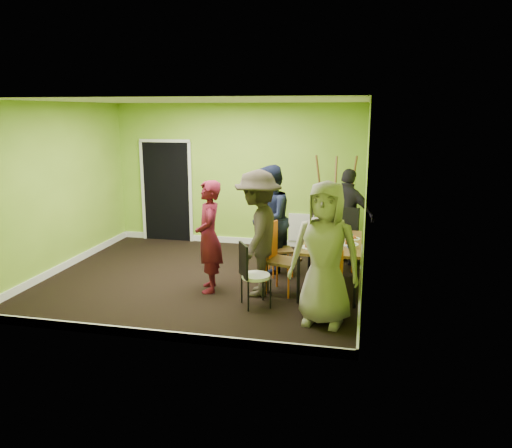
{
  "coord_description": "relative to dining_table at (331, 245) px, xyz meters",
  "views": [
    {
      "loc": [
        2.47,
        -7.33,
        2.66
      ],
      "look_at": [
        0.87,
        0.0,
        0.94
      ],
      "focal_mm": 35.0,
      "sensor_mm": 36.0,
      "label": 1
    }
  ],
  "objects": [
    {
      "name": "glass_mid",
      "position": [
        -0.21,
        0.19,
        0.1
      ],
      "size": [
        0.07,
        0.07,
        0.09
      ],
      "primitive_type": "cylinder",
      "color": "black",
      "rests_on": "dining_table"
    },
    {
      "name": "orange_bottle",
      "position": [
        -0.15,
        0.19,
        0.1
      ],
      "size": [
        0.03,
        0.03,
        0.08
      ],
      "primitive_type": "cylinder",
      "color": "orange",
      "rests_on": "dining_table"
    },
    {
      "name": "plate_far_front",
      "position": [
        0.06,
        -0.56,
        0.06
      ],
      "size": [
        0.23,
        0.23,
        0.01
      ],
      "primitive_type": "cylinder",
      "color": "white",
      "rests_on": "dining_table"
    },
    {
      "name": "glass_front",
      "position": [
        0.04,
        -0.52,
        0.1
      ],
      "size": [
        0.06,
        0.06,
        0.09
      ],
      "primitive_type": "cylinder",
      "color": "black",
      "rests_on": "dining_table"
    },
    {
      "name": "chair_left_near",
      "position": [
        -0.76,
        -0.29,
        -0.11
      ],
      "size": [
        0.54,
        0.54,
        1.05
      ],
      "rotation": [
        0.0,
        0.0,
        -1.86
      ],
      "color": "orange",
      "rests_on": "ground"
    },
    {
      "name": "plate_wall_front",
      "position": [
        0.28,
        -0.15,
        0.06
      ],
      "size": [
        0.26,
        0.26,
        0.01
      ],
      "primitive_type": "cylinder",
      "color": "white",
      "rests_on": "dining_table"
    },
    {
      "name": "person_back_end",
      "position": [
        0.2,
        1.4,
        0.14
      ],
      "size": [
        1.07,
        0.78,
        1.68
      ],
      "primitive_type": "imported",
      "rotation": [
        0.0,
        0.0,
        2.71
      ],
      "color": "black",
      "rests_on": "ground"
    },
    {
      "name": "plate_near_left",
      "position": [
        -0.26,
        0.45,
        0.06
      ],
      "size": [
        0.22,
        0.22,
        0.01
      ],
      "primitive_type": "cylinder",
      "color": "white",
      "rests_on": "dining_table"
    },
    {
      "name": "person_left_far",
      "position": [
        -1.06,
        0.63,
        0.2
      ],
      "size": [
        0.77,
        0.94,
        1.8
      ],
      "primitive_type": "imported",
      "rotation": [
        0.0,
        0.0,
        -1.68
      ],
      "color": "black",
      "rests_on": "ground"
    },
    {
      "name": "person_standing",
      "position": [
        -1.76,
        -0.45,
        0.14
      ],
      "size": [
        0.57,
        0.7,
        1.67
      ],
      "primitive_type": "imported",
      "rotation": [
        0.0,
        0.0,
        -1.25
      ],
      "color": "#560E1E",
      "rests_on": "ground"
    },
    {
      "name": "dining_table",
      "position": [
        0.0,
        0.0,
        0.0
      ],
      "size": [
        0.9,
        1.5,
        0.75
      ],
      "color": "black",
      "rests_on": "ground"
    },
    {
      "name": "chair_bentwood",
      "position": [
        -1.01,
        -0.94,
        -0.19
      ],
      "size": [
        0.48,
        0.48,
        0.91
      ],
      "rotation": [
        0.0,
        0.0,
        -1.04
      ],
      "color": "black",
      "rests_on": "ground"
    },
    {
      "name": "plate_near_right",
      "position": [
        -0.26,
        -0.44,
        0.06
      ],
      "size": [
        0.27,
        0.27,
        0.01
      ],
      "primitive_type": "cylinder",
      "color": "white",
      "rests_on": "dining_table"
    },
    {
      "name": "chair_left_far",
      "position": [
        -0.91,
        0.47,
        -0.18
      ],
      "size": [
        0.49,
        0.49,
        0.91
      ],
      "rotation": [
        0.0,
        0.0,
        -1.18
      ],
      "color": "orange",
      "rests_on": "ground"
    },
    {
      "name": "person_left_near",
      "position": [
        -1.02,
        -0.45,
        0.23
      ],
      "size": [
        0.7,
        1.2,
        1.84
      ],
      "primitive_type": "imported",
      "rotation": [
        0.0,
        0.0,
        -1.59
      ],
      "color": "#2C261D",
      "rests_on": "ground"
    },
    {
      "name": "room_walls",
      "position": [
        -2.05,
        0.09,
        0.29
      ],
      "size": [
        5.04,
        4.54,
        2.82
      ],
      "color": "#7DAD2C",
      "rests_on": "ground"
    },
    {
      "name": "easel",
      "position": [
        -0.06,
        1.8,
        0.24
      ],
      "size": [
        0.76,
        0.71,
        1.89
      ],
      "color": "brown",
      "rests_on": "ground"
    },
    {
      "name": "person_front_end",
      "position": [
        0.01,
        -1.27,
        0.22
      ],
      "size": [
        0.97,
        0.71,
        1.83
      ],
      "primitive_type": "imported",
      "rotation": [
        0.0,
        0.0,
        -0.15
      ],
      "color": "gray",
      "rests_on": "ground"
    },
    {
      "name": "plate_far_back",
      "position": [
        -0.01,
        0.5,
        0.06
      ],
      "size": [
        0.24,
        0.24,
        0.01
      ],
      "primitive_type": "cylinder",
      "color": "white",
      "rests_on": "dining_table"
    },
    {
      "name": "thermos",
      "position": [
        -0.02,
        0.09,
        0.17
      ],
      "size": [
        0.07,
        0.07,
        0.23
      ],
      "primitive_type": "cylinder",
      "color": "white",
      "rests_on": "dining_table"
    },
    {
      "name": "cup_b",
      "position": [
        0.09,
        -0.02,
        0.1
      ],
      "size": [
        0.1,
        0.1,
        0.1
      ],
      "primitive_type": "imported",
      "color": "white",
      "rests_on": "dining_table"
    },
    {
      "name": "cup_a",
      "position": [
        -0.15,
        -0.24,
        0.11
      ],
      "size": [
        0.14,
        0.14,
        0.11
      ],
      "primitive_type": "imported",
      "color": "white",
      "rests_on": "dining_table"
    },
    {
      "name": "glass_back",
      "position": [
        0.09,
        0.46,
        0.1
      ],
      "size": [
        0.06,
        0.06,
        0.1
      ],
      "primitive_type": "cylinder",
      "color": "black",
      "rests_on": "dining_table"
    },
    {
      "name": "plate_wall_back",
      "position": [
        0.3,
        0.19,
        0.06
      ],
      "size": [
        0.25,
        0.25,
        0.01
      ],
      "primitive_type": "cylinder",
      "color": "white",
      "rests_on": "dining_table"
    },
    {
      "name": "ground",
      "position": [
        -2.03,
        0.05,
        -0.7
      ],
      "size": [
        5.0,
        5.0,
        0.0
      ],
      "primitive_type": "plane",
      "color": "black",
      "rests_on": "ground"
    },
    {
      "name": "blue_bottle",
      "position": [
        0.29,
        -0.31,
        0.15
      ],
      "size": [
        0.08,
        0.08,
        0.2
      ],
      "primitive_type": "cylinder",
      "color": "blue",
      "rests_on": "dining_table"
    },
    {
      "name": "chair_back_end",
      "position": [
        0.18,
        1.21,
        0.03
      ],
      "size": [
        0.46,
        0.53,
        1.03
      ],
      "rotation": [
        0.0,
        0.0,
        3.05
      ],
      "color": "orange",
      "rests_on": "ground"
    },
    {
      "name": "chair_front_end",
      "position": [
        0.03,
        -1.02,
        -0.18
      ],
      "size": [
        0.47,
        0.47,
        0.92
      ],
      "rotation": [
        0.0,
        0.0,
        0.27
      ],
      "color": "orange",
      "rests_on": "ground"
    }
  ]
}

